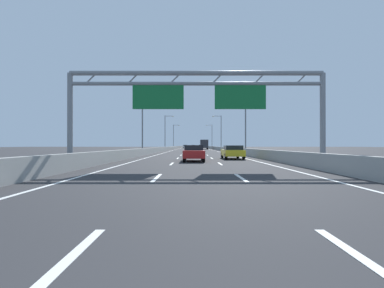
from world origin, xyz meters
name	(u,v)px	position (x,y,z in m)	size (l,w,h in m)	color
ground_plane	(193,149)	(0.00, 100.00, 0.00)	(260.00, 260.00, 0.00)	#2D2D30
lane_dash_left_0	(58,270)	(-1.80, 3.50, 0.01)	(0.16, 3.00, 0.01)	white
lane_dash_left_1	(157,178)	(-1.80, 12.50, 0.01)	(0.16, 3.00, 0.01)	white
lane_dash_left_2	(172,164)	(-1.80, 21.50, 0.01)	(0.16, 3.00, 0.01)	white
lane_dash_left_3	(178,158)	(-1.80, 30.50, 0.01)	(0.16, 3.00, 0.01)	white
lane_dash_left_4	(182,155)	(-1.80, 39.50, 0.01)	(0.16, 3.00, 0.01)	white
lane_dash_left_5	(184,153)	(-1.80, 48.50, 0.01)	(0.16, 3.00, 0.01)	white
lane_dash_left_6	(185,152)	(-1.80, 57.50, 0.01)	(0.16, 3.00, 0.01)	white
lane_dash_left_7	(186,151)	(-1.80, 66.50, 0.01)	(0.16, 3.00, 0.01)	white
lane_dash_left_8	(187,150)	(-1.80, 75.50, 0.01)	(0.16, 3.00, 0.01)	white
lane_dash_left_9	(187,150)	(-1.80, 84.50, 0.01)	(0.16, 3.00, 0.01)	white
lane_dash_left_10	(188,149)	(-1.80, 93.50, 0.01)	(0.16, 3.00, 0.01)	white
lane_dash_left_11	(188,149)	(-1.80, 102.50, 0.01)	(0.16, 3.00, 0.01)	white
lane_dash_left_12	(189,149)	(-1.80, 111.50, 0.01)	(0.16, 3.00, 0.01)	white
lane_dash_left_13	(189,148)	(-1.80, 120.50, 0.01)	(0.16, 3.00, 0.01)	white
lane_dash_left_14	(189,148)	(-1.80, 129.50, 0.01)	(0.16, 3.00, 0.01)	white
lane_dash_left_15	(189,148)	(-1.80, 138.50, 0.01)	(0.16, 3.00, 0.01)	white
lane_dash_left_16	(190,148)	(-1.80, 147.50, 0.01)	(0.16, 3.00, 0.01)	white
lane_dash_left_17	(190,148)	(-1.80, 156.50, 0.01)	(0.16, 3.00, 0.01)	white
lane_dash_right_0	(379,270)	(1.80, 3.50, 0.01)	(0.16, 3.00, 0.01)	white
lane_dash_right_1	(241,178)	(1.80, 12.50, 0.01)	(0.16, 3.00, 0.01)	white
lane_dash_right_2	(221,164)	(1.80, 21.50, 0.01)	(0.16, 3.00, 0.01)	white
lane_dash_right_3	(212,158)	(1.80, 30.50, 0.01)	(0.16, 3.00, 0.01)	white
lane_dash_right_4	(208,155)	(1.80, 39.50, 0.01)	(0.16, 3.00, 0.01)	white
lane_dash_right_5	(205,153)	(1.80, 48.50, 0.01)	(0.16, 3.00, 0.01)	white
lane_dash_right_6	(203,152)	(1.80, 57.50, 0.01)	(0.16, 3.00, 0.01)	white
lane_dash_right_7	(202,151)	(1.80, 66.50, 0.01)	(0.16, 3.00, 0.01)	white
lane_dash_right_8	(200,150)	(1.80, 75.50, 0.01)	(0.16, 3.00, 0.01)	white
lane_dash_right_9	(200,150)	(1.80, 84.50, 0.01)	(0.16, 3.00, 0.01)	white
lane_dash_right_10	(199,149)	(1.80, 93.50, 0.01)	(0.16, 3.00, 0.01)	white
lane_dash_right_11	(198,149)	(1.80, 102.50, 0.01)	(0.16, 3.00, 0.01)	white
lane_dash_right_12	(198,149)	(1.80, 111.50, 0.01)	(0.16, 3.00, 0.01)	white
lane_dash_right_13	(198,148)	(1.80, 120.50, 0.01)	(0.16, 3.00, 0.01)	white
lane_dash_right_14	(197,148)	(1.80, 129.50, 0.01)	(0.16, 3.00, 0.01)	white
lane_dash_right_15	(197,148)	(1.80, 138.50, 0.01)	(0.16, 3.00, 0.01)	white
lane_dash_right_16	(197,148)	(1.80, 147.50, 0.01)	(0.16, 3.00, 0.01)	white
lane_dash_right_17	(196,148)	(1.80, 156.50, 0.01)	(0.16, 3.00, 0.01)	white
edge_line_left	(176,150)	(-5.25, 88.00, 0.01)	(0.16, 176.00, 0.01)	white
edge_line_right	(211,150)	(5.25, 88.00, 0.01)	(0.16, 176.00, 0.01)	white
barrier_left	(175,147)	(-6.90, 110.00, 0.47)	(0.45, 220.00, 0.95)	#9E9E99
barrier_right	(211,147)	(6.90, 110.00, 0.47)	(0.45, 220.00, 0.95)	#9E9E99
sign_gantry	(198,93)	(0.04, 19.30, 4.84)	(17.21, 0.36, 6.36)	gray
streetlamp_left_mid	(145,118)	(-7.47, 42.83, 5.40)	(2.58, 0.28, 9.50)	slate
streetlamp_right_mid	(245,118)	(7.47, 42.83, 5.40)	(2.58, 0.28, 9.50)	slate
streetlamp_left_far	(166,130)	(-7.47, 78.51, 5.40)	(2.58, 0.28, 9.50)	slate
streetlamp_right_far	(221,130)	(7.47, 78.51, 5.40)	(2.58, 0.28, 9.50)	slate
streetlamp_left_distant	(175,135)	(-7.47, 114.19, 5.40)	(2.58, 0.28, 9.50)	slate
streetlamp_right_distant	(212,135)	(7.47, 114.19, 5.40)	(2.58, 0.28, 9.50)	slate
white_car	(186,146)	(-3.53, 133.70, 0.77)	(1.81, 4.59, 1.48)	silver
silver_car	(194,146)	(0.24, 132.23, 0.73)	(1.79, 4.61, 1.42)	#A8ADB2
red_car	(194,153)	(-0.14, 25.04, 0.72)	(1.80, 4.44, 1.39)	red
yellow_car	(233,152)	(3.79, 29.07, 0.72)	(1.90, 4.60, 1.36)	yellow
blue_car	(201,146)	(3.75, 135.06, 0.77)	(1.74, 4.34, 1.51)	#2347AD
box_truck	(205,144)	(3.69, 94.55, 1.71)	(2.45, 7.67, 3.12)	silver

